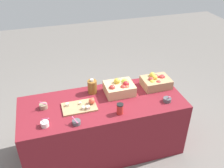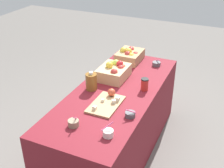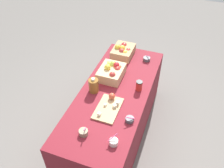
{
  "view_description": "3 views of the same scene",
  "coord_description": "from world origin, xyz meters",
  "px_view_note": "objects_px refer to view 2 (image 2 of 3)",
  "views": [
    {
      "loc": [
        -0.55,
        -2.24,
        2.45
      ],
      "look_at": [
        0.12,
        0.01,
        0.96
      ],
      "focal_mm": 39.95,
      "sensor_mm": 36.0,
      "label": 1
    },
    {
      "loc": [
        -2.25,
        -0.97,
        2.15
      ],
      "look_at": [
        -0.12,
        -0.02,
        0.88
      ],
      "focal_mm": 46.69,
      "sensor_mm": 36.0,
      "label": 2
    },
    {
      "loc": [
        -1.87,
        -0.65,
        2.62
      ],
      "look_at": [
        0.07,
        0.06,
        0.79
      ],
      "focal_mm": 38.35,
      "sensor_mm": 36.0,
      "label": 3
    }
  ],
  "objects_px": {
    "sample_bowl_far": "(130,114)",
    "cider_jug": "(91,82)",
    "cutting_board_front": "(107,102)",
    "sample_bowl_mid": "(156,64)",
    "apple_crate_middle": "(114,71)",
    "sample_bowl_near": "(108,133)",
    "apple_crate_left": "(130,55)",
    "coffee_cup": "(145,84)",
    "sample_bowl_extra": "(73,123)"
  },
  "relations": [
    {
      "from": "sample_bowl_near",
      "to": "cutting_board_front",
      "type": "bearing_deg",
      "value": 25.91
    },
    {
      "from": "sample_bowl_far",
      "to": "sample_bowl_extra",
      "type": "xyz_separation_m",
      "value": [
        -0.31,
        0.37,
        0.01
      ]
    },
    {
      "from": "apple_crate_left",
      "to": "cutting_board_front",
      "type": "distance_m",
      "value": 0.99
    },
    {
      "from": "apple_crate_middle",
      "to": "sample_bowl_near",
      "type": "relative_size",
      "value": 3.1
    },
    {
      "from": "cutting_board_front",
      "to": "sample_bowl_near",
      "type": "height_order",
      "value": "sample_bowl_near"
    },
    {
      "from": "apple_crate_middle",
      "to": "sample_bowl_mid",
      "type": "bearing_deg",
      "value": -34.71
    },
    {
      "from": "apple_crate_middle",
      "to": "cider_jug",
      "type": "relative_size",
      "value": 1.83
    },
    {
      "from": "cutting_board_front",
      "to": "sample_bowl_near",
      "type": "relative_size",
      "value": 3.42
    },
    {
      "from": "sample_bowl_extra",
      "to": "coffee_cup",
      "type": "relative_size",
      "value": 0.93
    },
    {
      "from": "coffee_cup",
      "to": "sample_bowl_far",
      "type": "bearing_deg",
      "value": -175.72
    },
    {
      "from": "sample_bowl_mid",
      "to": "cider_jug",
      "type": "bearing_deg",
      "value": 151.59
    },
    {
      "from": "apple_crate_middle",
      "to": "cutting_board_front",
      "type": "height_order",
      "value": "apple_crate_middle"
    },
    {
      "from": "apple_crate_middle",
      "to": "sample_bowl_mid",
      "type": "relative_size",
      "value": 3.7
    },
    {
      "from": "cutting_board_front",
      "to": "sample_bowl_mid",
      "type": "xyz_separation_m",
      "value": [
        0.97,
        -0.17,
        0.01
      ]
    },
    {
      "from": "sample_bowl_mid",
      "to": "sample_bowl_far",
      "type": "height_order",
      "value": "same"
    },
    {
      "from": "apple_crate_left",
      "to": "sample_bowl_near",
      "type": "relative_size",
      "value": 3.09
    },
    {
      "from": "apple_crate_left",
      "to": "sample_bowl_near",
      "type": "distance_m",
      "value": 1.44
    },
    {
      "from": "cutting_board_front",
      "to": "coffee_cup",
      "type": "bearing_deg",
      "value": -30.87
    },
    {
      "from": "cutting_board_front",
      "to": "sample_bowl_extra",
      "type": "xyz_separation_m",
      "value": [
        -0.41,
        0.11,
        0.01
      ]
    },
    {
      "from": "sample_bowl_near",
      "to": "sample_bowl_mid",
      "type": "bearing_deg",
      "value": 1.18
    },
    {
      "from": "sample_bowl_far",
      "to": "apple_crate_left",
      "type": "bearing_deg",
      "value": 21.4
    },
    {
      "from": "sample_bowl_extra",
      "to": "cider_jug",
      "type": "distance_m",
      "value": 0.61
    },
    {
      "from": "cutting_board_front",
      "to": "sample_bowl_extra",
      "type": "bearing_deg",
      "value": 165.51
    },
    {
      "from": "apple_crate_middle",
      "to": "sample_bowl_far",
      "type": "height_order",
      "value": "apple_crate_middle"
    },
    {
      "from": "sample_bowl_far",
      "to": "sample_bowl_extra",
      "type": "height_order",
      "value": "sample_bowl_extra"
    },
    {
      "from": "cider_jug",
      "to": "coffee_cup",
      "type": "bearing_deg",
      "value": -67.78
    },
    {
      "from": "apple_crate_left",
      "to": "coffee_cup",
      "type": "xyz_separation_m",
      "value": [
        -0.6,
        -0.39,
        -0.01
      ]
    },
    {
      "from": "sample_bowl_mid",
      "to": "cider_jug",
      "type": "relative_size",
      "value": 0.5
    },
    {
      "from": "sample_bowl_near",
      "to": "sample_bowl_far",
      "type": "relative_size",
      "value": 1.19
    },
    {
      "from": "apple_crate_left",
      "to": "cider_jug",
      "type": "height_order",
      "value": "cider_jug"
    },
    {
      "from": "coffee_cup",
      "to": "cider_jug",
      "type": "bearing_deg",
      "value": 112.22
    },
    {
      "from": "sample_bowl_near",
      "to": "sample_bowl_far",
      "type": "bearing_deg",
      "value": -10.94
    },
    {
      "from": "sample_bowl_near",
      "to": "sample_bowl_mid",
      "type": "relative_size",
      "value": 1.19
    },
    {
      "from": "cutting_board_front",
      "to": "coffee_cup",
      "type": "relative_size",
      "value": 3.07
    },
    {
      "from": "cider_jug",
      "to": "coffee_cup",
      "type": "xyz_separation_m",
      "value": [
        0.19,
        -0.48,
        -0.02
      ]
    },
    {
      "from": "sample_bowl_near",
      "to": "sample_bowl_far",
      "type": "height_order",
      "value": "sample_bowl_near"
    },
    {
      "from": "sample_bowl_near",
      "to": "coffee_cup",
      "type": "relative_size",
      "value": 0.9
    },
    {
      "from": "sample_bowl_far",
      "to": "cider_jug",
      "type": "xyz_separation_m",
      "value": [
        0.28,
        0.51,
        0.06
      ]
    },
    {
      "from": "sample_bowl_near",
      "to": "cider_jug",
      "type": "relative_size",
      "value": 0.59
    },
    {
      "from": "sample_bowl_extra",
      "to": "cider_jug",
      "type": "xyz_separation_m",
      "value": [
        0.59,
        0.15,
        0.06
      ]
    },
    {
      "from": "apple_crate_left",
      "to": "apple_crate_middle",
      "type": "bearing_deg",
      "value": -178.69
    },
    {
      "from": "apple_crate_left",
      "to": "sample_bowl_extra",
      "type": "height_order",
      "value": "apple_crate_left"
    },
    {
      "from": "sample_bowl_mid",
      "to": "sample_bowl_extra",
      "type": "relative_size",
      "value": 0.81
    },
    {
      "from": "sample_bowl_mid",
      "to": "apple_crate_middle",
      "type": "bearing_deg",
      "value": 145.29
    },
    {
      "from": "cider_jug",
      "to": "coffee_cup",
      "type": "height_order",
      "value": "cider_jug"
    },
    {
      "from": "sample_bowl_mid",
      "to": "coffee_cup",
      "type": "xyz_separation_m",
      "value": [
        -0.59,
        -0.05,
        0.04
      ]
    },
    {
      "from": "cutting_board_front",
      "to": "sample_bowl_mid",
      "type": "height_order",
      "value": "same"
    },
    {
      "from": "coffee_cup",
      "to": "cutting_board_front",
      "type": "bearing_deg",
      "value": 149.13
    },
    {
      "from": "apple_crate_middle",
      "to": "sample_bowl_mid",
      "type": "xyz_separation_m",
      "value": [
        0.47,
        -0.32,
        -0.05
      ]
    },
    {
      "from": "apple_crate_left",
      "to": "sample_bowl_mid",
      "type": "bearing_deg",
      "value": -91.58
    }
  ]
}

